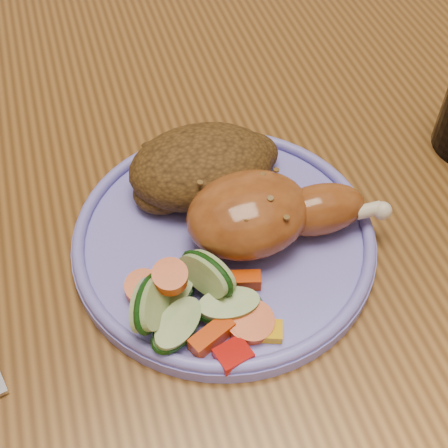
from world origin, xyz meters
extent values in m
plane|color=#4F321B|center=(0.00, 0.00, 0.00)|extent=(4.00, 4.00, 0.00)
cube|color=brown|center=(0.00, 0.00, 0.73)|extent=(0.90, 1.40, 0.04)
cube|color=brown|center=(0.39, 0.64, 0.35)|extent=(0.06, 0.06, 0.71)
cube|color=#4C2D16|center=(0.00, 0.55, 0.43)|extent=(0.42, 0.42, 0.04)
cylinder|color=#4C2D16|center=(-0.18, 0.37, 0.21)|extent=(0.04, 0.04, 0.41)
cylinder|color=#4C2D16|center=(-0.18, 0.73, 0.21)|extent=(0.04, 0.04, 0.41)
cylinder|color=#4C2D16|center=(0.18, 0.37, 0.21)|extent=(0.04, 0.04, 0.41)
cylinder|color=#4C2D16|center=(0.18, 0.73, 0.21)|extent=(0.04, 0.04, 0.41)
cylinder|color=#736ED7|center=(-0.06, -0.14, 0.76)|extent=(0.25, 0.25, 0.01)
torus|color=#736ED7|center=(-0.06, -0.14, 0.77)|extent=(0.24, 0.24, 0.01)
ellipsoid|color=brown|center=(-0.04, -0.15, 0.79)|extent=(0.11, 0.09, 0.05)
ellipsoid|color=brown|center=(0.02, -0.16, 0.78)|extent=(0.08, 0.05, 0.04)
sphere|color=beige|center=(0.07, -0.17, 0.78)|extent=(0.02, 0.02, 0.02)
ellipsoid|color=#4F3313|center=(-0.06, -0.08, 0.79)|extent=(0.12, 0.09, 0.05)
ellipsoid|color=#4F3313|center=(-0.02, -0.07, 0.78)|extent=(0.06, 0.05, 0.03)
ellipsoid|color=#4F3313|center=(-0.10, -0.09, 0.77)|extent=(0.05, 0.05, 0.03)
cube|color=#A50A05|center=(-0.08, -0.25, 0.77)|extent=(0.03, 0.02, 0.01)
cube|color=#E5A507|center=(-0.05, -0.24, 0.77)|extent=(0.02, 0.02, 0.01)
cylinder|color=red|center=(-0.06, -0.23, 0.77)|extent=(0.03, 0.03, 0.02)
cylinder|color=red|center=(-0.13, -0.18, 0.77)|extent=(0.03, 0.03, 0.02)
cube|color=red|center=(-0.06, -0.19, 0.77)|extent=(0.03, 0.02, 0.01)
cylinder|color=red|center=(-0.11, -0.19, 0.79)|extent=(0.03, 0.03, 0.02)
cube|color=red|center=(-0.09, -0.23, 0.77)|extent=(0.04, 0.03, 0.01)
cylinder|color=red|center=(-0.07, -0.23, 0.77)|extent=(0.03, 0.03, 0.02)
cylinder|color=#A4BD7B|center=(-0.08, -0.21, 0.77)|extent=(0.05, 0.05, 0.02)
cylinder|color=#A4BD7B|center=(-0.09, -0.19, 0.78)|extent=(0.05, 0.05, 0.05)
cylinder|color=#A4BD7B|center=(-0.12, -0.22, 0.77)|extent=(0.07, 0.07, 0.03)
cylinder|color=#A4BD7B|center=(-0.13, -0.21, 0.79)|extent=(0.05, 0.06, 0.05)
cylinder|color=#A4BD7B|center=(-0.11, -0.19, 0.77)|extent=(0.07, 0.07, 0.02)
camera|label=1|loc=(-0.15, -0.45, 1.16)|focal=50.00mm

